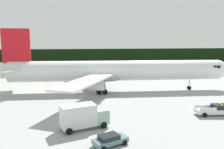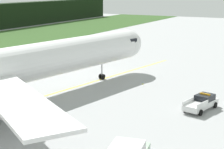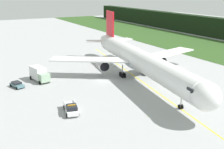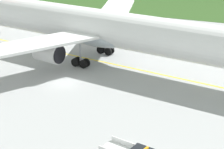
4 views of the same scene
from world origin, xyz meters
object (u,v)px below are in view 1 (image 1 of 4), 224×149
(ops_pickup_truck, at_px, (215,110))
(staff_car, at_px, (110,139))
(catering_truck, at_px, (83,116))
(airliner, at_px, (113,71))

(ops_pickup_truck, relative_size, staff_car, 1.39)
(ops_pickup_truck, xyz_separation_m, staff_car, (-19.51, -5.91, -0.20))
(ops_pickup_truck, distance_m, staff_car, 20.39)
(ops_pickup_truck, height_order, catering_truck, catering_truck)
(staff_car, bearing_deg, catering_truck, 111.46)
(ops_pickup_truck, height_order, staff_car, ops_pickup_truck)
(catering_truck, relative_size, staff_car, 1.58)
(airliner, bearing_deg, staff_car, -105.98)
(airliner, distance_m, staff_car, 29.70)
(catering_truck, bearing_deg, staff_car, -68.54)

